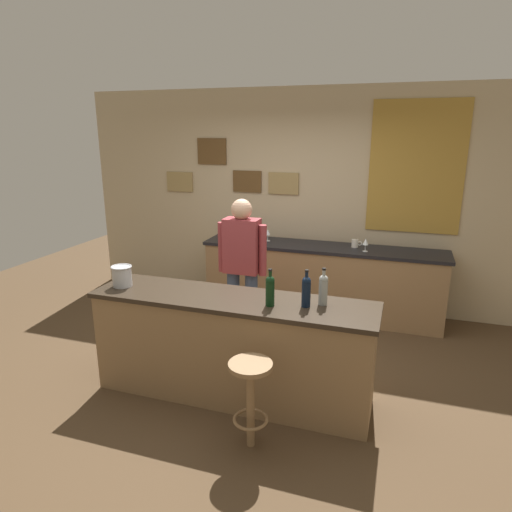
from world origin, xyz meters
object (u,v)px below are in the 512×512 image
object	(u,v)px
bar_stool	(251,391)
wine_bottle_b	(306,290)
bartender	(242,265)
wine_glass_b	(366,242)
coffee_mug	(355,243)
wine_bottle_c	(323,288)
wine_bottle_a	(270,290)
ice_bucket	(122,276)
wine_glass_a	(268,233)

from	to	relation	value
bar_stool	wine_bottle_b	bearing A→B (deg)	65.70
bartender	wine_glass_b	bearing A→B (deg)	43.72
bartender	coffee_mug	xyz separation A→B (m)	(1.01, 1.25, 0.01)
bar_stool	wine_bottle_c	size ratio (longest dim) A/B	2.22
wine_bottle_c	coffee_mug	size ratio (longest dim) A/B	2.45
bar_stool	wine_bottle_a	world-z (taller)	wine_bottle_a
ice_bucket	wine_bottle_c	bearing A→B (deg)	4.04
wine_bottle_b	ice_bucket	xyz separation A→B (m)	(-1.67, -0.04, -0.04)
wine_bottle_a	wine_glass_b	bearing A→B (deg)	74.46
wine_bottle_c	wine_bottle_a	bearing A→B (deg)	-158.26
bar_stool	bartender	bearing A→B (deg)	112.14
wine_bottle_c	wine_glass_b	xyz separation A→B (m)	(0.17, 1.87, -0.05)
bar_stool	wine_glass_b	distance (m)	2.66
wine_glass_a	wine_bottle_c	bearing A→B (deg)	-61.84
bar_stool	coffee_mug	size ratio (longest dim) A/B	5.44
bar_stool	wine_bottle_b	distance (m)	0.88
wine_glass_b	ice_bucket	bearing A→B (deg)	-134.48
wine_bottle_b	wine_glass_b	world-z (taller)	wine_bottle_b
bartender	ice_bucket	bearing A→B (deg)	-132.14
bar_stool	wine_glass_a	bearing A→B (deg)	104.39
wine_glass_b	wine_bottle_c	bearing A→B (deg)	-95.11
bartender	wine_glass_a	distance (m)	1.23
bar_stool	ice_bucket	world-z (taller)	ice_bucket
bartender	wine_glass_b	distance (m)	1.58
bar_stool	ice_bucket	size ratio (longest dim) A/B	3.62
bartender	wine_bottle_b	world-z (taller)	bartender
wine_bottle_c	wine_glass_a	size ratio (longest dim) A/B	1.97
bartender	bar_stool	bearing A→B (deg)	-67.86
wine_bottle_a	bartender	bearing A→B (deg)	121.77
bartender	wine_glass_a	xyz separation A→B (m)	(-0.10, 1.22, 0.07)
wine_bottle_b	wine_glass_a	world-z (taller)	wine_bottle_b
wine_bottle_b	wine_glass_b	xyz separation A→B (m)	(0.29, 1.95, -0.05)
wine_bottle_b	coffee_mug	distance (m)	2.12
wine_bottle_a	wine_glass_a	size ratio (longest dim) A/B	1.97
wine_glass_b	coffee_mug	xyz separation A→B (m)	(-0.13, 0.16, -0.06)
wine_bottle_a	ice_bucket	world-z (taller)	wine_bottle_a
bartender	wine_glass_a	bearing A→B (deg)	94.49
bartender	wine_bottle_a	size ratio (longest dim) A/B	5.29
wine_bottle_a	wine_bottle_c	size ratio (longest dim) A/B	1.00
bar_stool	wine_bottle_b	world-z (taller)	wine_bottle_b
wine_bottle_c	coffee_mug	bearing A→B (deg)	89.07
bartender	coffee_mug	distance (m)	1.60
bartender	wine_bottle_c	world-z (taller)	bartender
wine_glass_a	coffee_mug	distance (m)	1.11
wine_bottle_a	wine_bottle_b	world-z (taller)	same
ice_bucket	wine_glass_a	bearing A→B (deg)	71.30
bartender	bar_stool	distance (m)	1.64
bar_stool	wine_bottle_c	world-z (taller)	wine_bottle_c
coffee_mug	wine_bottle_a	bearing A→B (deg)	-101.12
wine_bottle_a	ice_bucket	distance (m)	1.39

